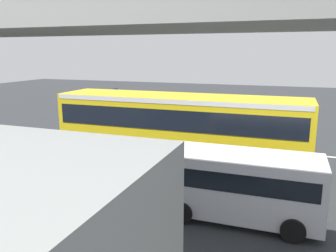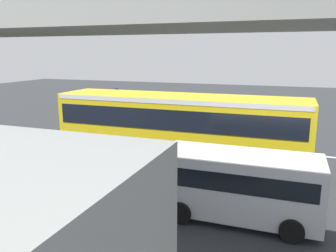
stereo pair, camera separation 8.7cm
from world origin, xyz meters
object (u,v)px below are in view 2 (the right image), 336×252
at_px(parked_van, 240,182).
at_px(traffic_sign, 116,102).
at_px(pedestrian, 136,120).
at_px(city_bus, 180,123).

height_order(parked_van, traffic_sign, traffic_sign).
bearing_deg(pedestrian, parked_van, 130.40).
xyz_separation_m(city_bus, traffic_sign, (5.97, -4.86, 0.01)).
bearing_deg(traffic_sign, pedestrian, 168.31).
distance_m(city_bus, parked_van, 5.90).
bearing_deg(pedestrian, city_bus, 134.03).
xyz_separation_m(parked_van, traffic_sign, (9.45, -9.57, 0.71)).
height_order(pedestrian, traffic_sign, traffic_sign).
xyz_separation_m(pedestrian, traffic_sign, (1.59, -0.33, 1.00)).
xyz_separation_m(city_bus, pedestrian, (4.38, -4.53, -1.00)).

